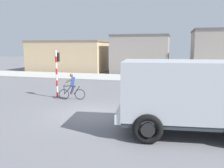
{
  "coord_description": "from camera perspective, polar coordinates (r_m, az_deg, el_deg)",
  "views": [
    {
      "loc": [
        4.16,
        -11.09,
        3.45
      ],
      "look_at": [
        0.5,
        2.5,
        1.2
      ],
      "focal_mm": 37.72,
      "sensor_mm": 36.0,
      "label": 1
    }
  ],
  "objects": [
    {
      "name": "ground_plane",
      "position": [
        12.34,
        -5.32,
        -7.19
      ],
      "size": [
        120.0,
        120.0,
        0.0
      ],
      "primitive_type": "plane",
      "color": "slate"
    },
    {
      "name": "traffic_light_pole",
      "position": [
        16.21,
        -13.2,
        3.95
      ],
      "size": [
        0.24,
        0.43,
        3.2
      ],
      "color": "red",
      "rests_on": "ground"
    },
    {
      "name": "sidewalk_far",
      "position": [
        25.34,
        5.49,
        1.39
      ],
      "size": [
        80.0,
        5.0,
        0.16
      ],
      "primitive_type": "cube",
      "color": "#ADADA8",
      "rests_on": "ground"
    },
    {
      "name": "truck_foreground",
      "position": [
        9.67,
        18.19,
        -1.99
      ],
      "size": [
        5.67,
        3.29,
        2.9
      ],
      "color": "#B2B7BC",
      "rests_on": "ground"
    },
    {
      "name": "building_mid_block",
      "position": [
        31.44,
        6.96,
        7.23
      ],
      "size": [
        7.29,
        5.39,
        4.94
      ],
      "color": "#9E9389",
      "rests_on": "ground"
    },
    {
      "name": "car_red_near",
      "position": [
        20.53,
        16.95,
        1.31
      ],
      "size": [
        4.2,
        2.3,
        1.6
      ],
      "color": "red",
      "rests_on": "ground"
    },
    {
      "name": "cyclist",
      "position": [
        15.58,
        -9.69,
        -0.61
      ],
      "size": [
        1.69,
        0.6,
        1.72
      ],
      "color": "black",
      "rests_on": "ground"
    },
    {
      "name": "pedestrian_near_kerb",
      "position": [
        19.56,
        15.04,
        1.12
      ],
      "size": [
        0.34,
        0.22,
        1.62
      ],
      "color": "#2D334C",
      "rests_on": "ground"
    },
    {
      "name": "building_corner_left",
      "position": [
        34.29,
        -10.67,
        6.73
      ],
      "size": [
        10.85,
        5.4,
        4.27
      ],
      "color": "#D1B284",
      "rests_on": "ground"
    }
  ]
}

